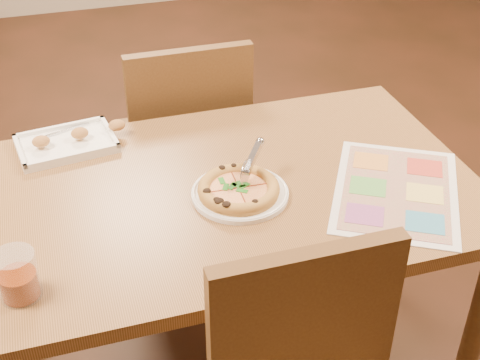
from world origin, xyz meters
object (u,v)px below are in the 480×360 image
object	(u,v)px
plate	(240,194)
pizza	(239,189)
pizza_cutter	(251,161)
glass_tumbler	(18,278)
chair_far	(187,128)
dining_table	(235,210)
appetizer_tray	(69,143)
menu	(396,191)

from	to	relation	value
plate	pizza	distance (m)	0.02
pizza_cutter	glass_tumbler	bearing A→B (deg)	152.56
chair_far	dining_table	bearing A→B (deg)	90.00
appetizer_tray	chair_far	bearing A→B (deg)	33.50
appetizer_tray	menu	size ratio (longest dim) A/B	0.74
dining_table	pizza	xyz separation A→B (m)	(-0.01, -0.06, 0.11)
pizza_cutter	glass_tumbler	distance (m)	0.65
pizza_cutter	glass_tumbler	xyz separation A→B (m)	(-0.60, -0.25, -0.03)
pizza	menu	size ratio (longest dim) A/B	0.48
dining_table	plate	world-z (taller)	plate
dining_table	chair_far	bearing A→B (deg)	90.00
dining_table	chair_far	distance (m)	0.61
chair_far	menu	distance (m)	0.87
pizza	menu	distance (m)	0.42
plate	appetizer_tray	xyz separation A→B (m)	(-0.41, 0.38, 0.01)
menu	plate	bearing A→B (deg)	165.70
dining_table	pizza_cutter	size ratio (longest dim) A/B	11.52
appetizer_tray	glass_tumbler	bearing A→B (deg)	-104.61
menu	appetizer_tray	bearing A→B (deg)	149.03
menu	glass_tumbler	bearing A→B (deg)	-173.33
appetizer_tray	menu	world-z (taller)	appetizer_tray
chair_far	plate	distance (m)	0.67
glass_tumbler	appetizer_tray	bearing A→B (deg)	75.39
glass_tumbler	menu	world-z (taller)	glass_tumbler
chair_far	glass_tumbler	world-z (taller)	chair_far
glass_tumbler	pizza	bearing A→B (deg)	20.77
plate	appetizer_tray	distance (m)	0.56
chair_far	menu	size ratio (longest dim) A/B	1.06
dining_table	pizza_cutter	bearing A→B (deg)	-20.64
plate	pizza_cutter	bearing A→B (deg)	41.58
dining_table	plate	xyz separation A→B (m)	(-0.00, -0.05, 0.09)
chair_far	pizza	distance (m)	0.68
chair_far	pizza_cutter	size ratio (longest dim) A/B	4.16
dining_table	glass_tumbler	world-z (taller)	glass_tumbler
dining_table	appetizer_tray	size ratio (longest dim) A/B	3.95
chair_far	pizza_cutter	distance (m)	0.66
dining_table	menu	distance (m)	0.44
dining_table	plate	bearing A→B (deg)	-92.48
chair_far	glass_tumbler	distance (m)	1.06
pizza_cutter	appetizer_tray	xyz separation A→B (m)	(-0.45, 0.35, -0.06)
dining_table	chair_far	size ratio (longest dim) A/B	2.77
plate	pizza	xyz separation A→B (m)	(-0.01, -0.00, 0.02)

